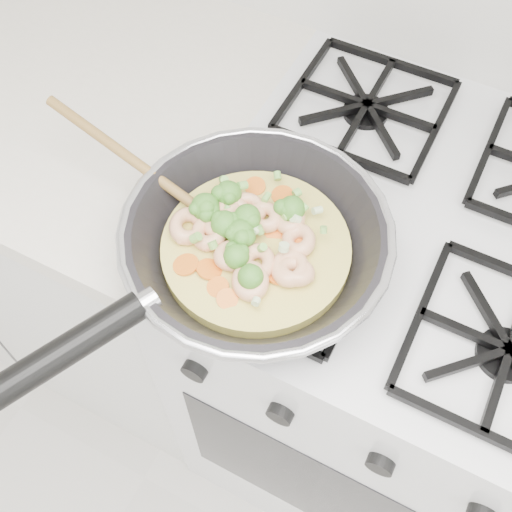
% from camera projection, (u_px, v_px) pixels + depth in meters
% --- Properties ---
extents(stove, '(0.60, 0.60, 0.92)m').
position_uv_depth(stove, '(374.00, 348.00, 1.22)').
color(stove, silver).
rests_on(stove, ground).
extents(counter_left, '(1.00, 0.60, 0.90)m').
position_uv_depth(counter_left, '(51.00, 204.00, 1.42)').
color(counter_left, white).
rests_on(counter_left, ground).
extents(skillet, '(0.49, 0.49, 0.11)m').
position_uv_depth(skillet, '(251.00, 243.00, 0.75)').
color(skillet, black).
rests_on(skillet, stove).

